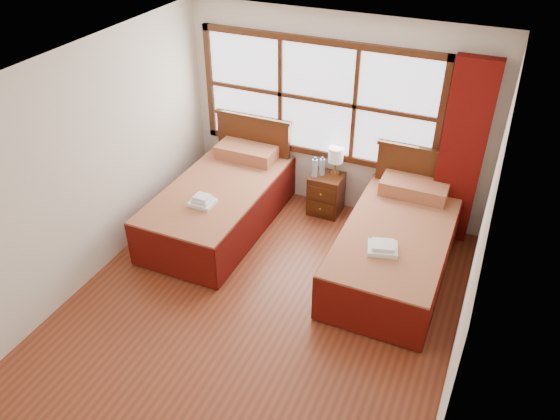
% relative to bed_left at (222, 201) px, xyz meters
% --- Properties ---
extents(floor, '(4.50, 4.50, 0.00)m').
position_rel_bed_left_xyz_m(floor, '(1.13, -1.20, -0.35)').
color(floor, brown).
rests_on(floor, ground).
extents(ceiling, '(4.50, 4.50, 0.00)m').
position_rel_bed_left_xyz_m(ceiling, '(1.13, -1.20, 2.25)').
color(ceiling, white).
rests_on(ceiling, wall_back).
extents(wall_back, '(4.00, 0.00, 4.00)m').
position_rel_bed_left_xyz_m(wall_back, '(1.13, 1.05, 0.95)').
color(wall_back, silver).
rests_on(wall_back, floor).
extents(wall_left, '(0.00, 4.50, 4.50)m').
position_rel_bed_left_xyz_m(wall_left, '(-0.87, -1.20, 0.95)').
color(wall_left, silver).
rests_on(wall_left, floor).
extents(wall_right, '(0.00, 4.50, 4.50)m').
position_rel_bed_left_xyz_m(wall_right, '(3.13, -1.20, 0.95)').
color(wall_right, silver).
rests_on(wall_right, floor).
extents(window, '(3.16, 0.06, 1.56)m').
position_rel_bed_left_xyz_m(window, '(0.88, 1.02, 1.15)').
color(window, white).
rests_on(window, wall_back).
extents(curtain, '(0.50, 0.16, 2.30)m').
position_rel_bed_left_xyz_m(curtain, '(2.73, 0.91, 0.82)').
color(curtain, '#650D0A').
rests_on(curtain, wall_back).
extents(bed_left, '(1.18, 2.29, 1.15)m').
position_rel_bed_left_xyz_m(bed_left, '(0.00, 0.00, 0.00)').
color(bed_left, '#43250E').
rests_on(bed_left, floor).
extents(bed_right, '(1.17, 2.27, 1.14)m').
position_rel_bed_left_xyz_m(bed_right, '(2.28, 0.00, -0.00)').
color(bed_right, '#43250E').
rests_on(bed_right, floor).
extents(nightstand, '(0.42, 0.42, 0.56)m').
position_rel_bed_left_xyz_m(nightstand, '(1.14, 0.80, -0.07)').
color(nightstand, '#4A2310').
rests_on(nightstand, floor).
extents(towels_left, '(0.29, 0.25, 0.12)m').
position_rel_bed_left_xyz_m(towels_left, '(0.04, -0.52, 0.31)').
color(towels_left, white).
rests_on(towels_left, bed_left).
extents(towels_right, '(0.37, 0.34, 0.09)m').
position_rel_bed_left_xyz_m(towels_right, '(2.23, -0.52, 0.30)').
color(towels_right, white).
rests_on(towels_right, bed_right).
extents(lamp, '(0.20, 0.20, 0.38)m').
position_rel_bed_left_xyz_m(lamp, '(1.21, 0.89, 0.48)').
color(lamp, '#CC8E41').
rests_on(lamp, nightstand).
extents(bottle_near, '(0.07, 0.07, 0.28)m').
position_rel_bed_left_xyz_m(bottle_near, '(0.99, 0.73, 0.34)').
color(bottle_near, '#AAC4DA').
rests_on(bottle_near, nightstand).
extents(bottle_far, '(0.07, 0.07, 0.26)m').
position_rel_bed_left_xyz_m(bottle_far, '(1.07, 0.80, 0.33)').
color(bottle_far, '#AAC4DA').
rests_on(bottle_far, nightstand).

